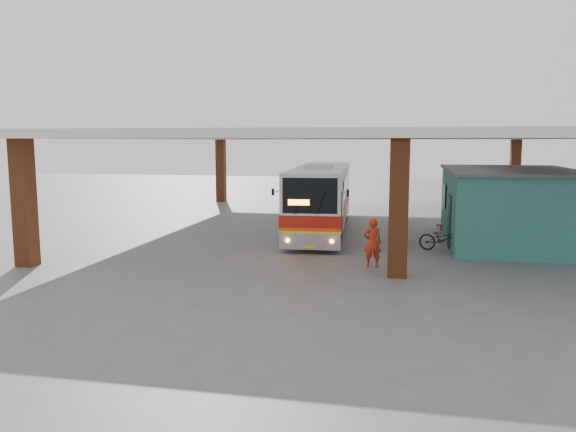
{
  "coord_description": "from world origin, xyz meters",
  "views": [
    {
      "loc": [
        3.14,
        -20.73,
        4.28
      ],
      "look_at": [
        -1.16,
        0.0,
        1.43
      ],
      "focal_mm": 35.0,
      "sensor_mm": 36.0,
      "label": 1
    }
  ],
  "objects_px": {
    "pedestrian": "(372,243)",
    "red_chair": "(444,222)",
    "motorcycle": "(444,239)",
    "coach_bus": "(321,198)"
  },
  "relations": [
    {
      "from": "coach_bus",
      "to": "red_chair",
      "type": "relative_size",
      "value": 14.52
    },
    {
      "from": "motorcycle",
      "to": "pedestrian",
      "type": "xyz_separation_m",
      "value": [
        -2.56,
        -3.2,
        0.33
      ]
    },
    {
      "from": "coach_bus",
      "to": "pedestrian",
      "type": "distance_m",
      "value": 7.65
    },
    {
      "from": "coach_bus",
      "to": "pedestrian",
      "type": "xyz_separation_m",
      "value": [
        2.82,
        -7.07,
        -0.78
      ]
    },
    {
      "from": "motorcycle",
      "to": "pedestrian",
      "type": "bearing_deg",
      "value": 160.33
    },
    {
      "from": "motorcycle",
      "to": "red_chair",
      "type": "height_order",
      "value": "motorcycle"
    },
    {
      "from": "red_chair",
      "to": "pedestrian",
      "type": "bearing_deg",
      "value": -131.01
    },
    {
      "from": "pedestrian",
      "to": "red_chair",
      "type": "bearing_deg",
      "value": -119.14
    },
    {
      "from": "pedestrian",
      "to": "red_chair",
      "type": "distance_m",
      "value": 9.34
    },
    {
      "from": "coach_bus",
      "to": "red_chair",
      "type": "bearing_deg",
      "value": 13.11
    }
  ]
}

